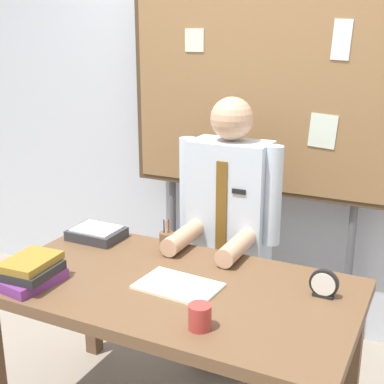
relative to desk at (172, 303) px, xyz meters
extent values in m
cube|color=silver|center=(0.00, 1.21, 0.70)|extent=(6.40, 0.08, 2.70)
cube|color=brown|center=(0.00, 0.00, 0.07)|extent=(1.53, 0.83, 0.05)
cube|color=brown|center=(-0.71, 0.36, -0.31)|extent=(0.07, 0.07, 0.69)
cube|color=brown|center=(0.71, 0.36, -0.31)|extent=(0.07, 0.07, 0.69)
cube|color=#2D2D33|center=(0.00, 0.63, -0.43)|extent=(0.34, 0.30, 0.44)
cube|color=silver|center=(0.00, 0.63, 0.19)|extent=(0.40, 0.22, 0.80)
sphere|color=tan|center=(0.00, 0.63, 0.70)|extent=(0.21, 0.21, 0.21)
cylinder|color=silver|center=(-0.23, 0.61, 0.34)|extent=(0.09, 0.09, 0.49)
cylinder|color=silver|center=(0.23, 0.61, 0.34)|extent=(0.09, 0.09, 0.49)
cylinder|color=tan|center=(-0.14, 0.37, 0.14)|extent=(0.09, 0.30, 0.09)
cylinder|color=tan|center=(0.14, 0.37, 0.14)|extent=(0.09, 0.30, 0.09)
cube|color=brown|center=(0.00, 0.52, 0.25)|extent=(0.06, 0.01, 0.52)
cube|color=black|center=(0.09, 0.52, 0.37)|extent=(0.07, 0.01, 0.02)
cube|color=#4C3823|center=(0.00, 1.01, 0.82)|extent=(1.52, 0.05, 1.20)
cube|color=olive|center=(0.00, 1.00, 0.82)|extent=(1.46, 0.04, 1.14)
cylinder|color=#59595E|center=(-0.56, 1.04, -0.20)|extent=(0.04, 0.04, 0.90)
cylinder|color=#59595E|center=(0.56, 1.04, -0.20)|extent=(0.04, 0.04, 0.90)
cube|color=silver|center=(0.37, 0.97, 0.61)|extent=(0.15, 0.00, 0.18)
cube|color=#F4EFCC|center=(-0.37, 0.97, 1.06)|extent=(0.11, 0.00, 0.13)
cube|color=white|center=(0.43, 0.97, 1.07)|extent=(0.10, 0.00, 0.20)
cube|color=#72337F|center=(-0.52, -0.26, 0.11)|extent=(0.20, 0.27, 0.04)
cube|color=#262626|center=(-0.53, -0.26, 0.15)|extent=(0.22, 0.23, 0.04)
cube|color=olive|center=(-0.53, -0.25, 0.19)|extent=(0.19, 0.25, 0.03)
cube|color=#F4EFCC|center=(0.04, -0.02, 0.10)|extent=(0.35, 0.24, 0.01)
cylinder|color=black|center=(0.59, 0.17, 0.15)|extent=(0.12, 0.02, 0.12)
cylinder|color=white|center=(0.59, 0.15, 0.15)|extent=(0.10, 0.00, 0.10)
cube|color=black|center=(0.59, 0.17, 0.10)|extent=(0.08, 0.04, 0.01)
cylinder|color=#B23833|center=(0.25, -0.27, 0.14)|extent=(0.08, 0.08, 0.09)
cylinder|color=brown|center=(-0.19, 0.29, 0.14)|extent=(0.07, 0.07, 0.09)
cylinder|color=#263399|center=(-0.20, 0.29, 0.18)|extent=(0.01, 0.01, 0.15)
cylinder|color=maroon|center=(-0.18, 0.30, 0.18)|extent=(0.01, 0.01, 0.15)
cylinder|color=gold|center=(-0.18, 0.28, 0.18)|extent=(0.01, 0.01, 0.15)
cube|color=#333338|center=(-0.59, 0.28, 0.12)|extent=(0.26, 0.20, 0.05)
cube|color=white|center=(-0.59, 0.28, 0.14)|extent=(0.22, 0.17, 0.01)
camera|label=1|loc=(0.96, -1.76, 1.10)|focal=49.41mm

